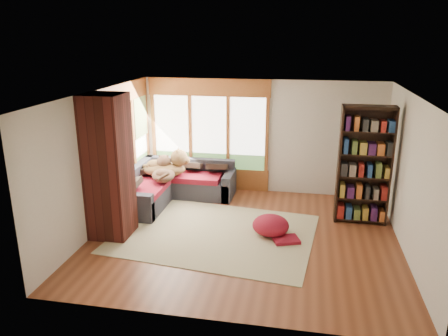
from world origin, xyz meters
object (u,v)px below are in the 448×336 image
at_px(area_rug, 215,233).
at_px(pouf, 271,225).
at_px(brick_chimney, 108,167).
at_px(dog_tan, 168,164).
at_px(sectional_sofa, 170,184).
at_px(bookshelf, 364,166).
at_px(dog_brindle, 164,169).

distance_m(area_rug, pouf, 1.04).
bearing_deg(brick_chimney, dog_tan, 77.08).
bearing_deg(sectional_sofa, brick_chimney, -106.89).
height_order(area_rug, pouf, pouf).
relative_size(area_rug, dog_tan, 3.35).
height_order(area_rug, bookshelf, bookshelf).
xyz_separation_m(sectional_sofa, area_rug, (1.41, -1.68, -0.30)).
bearing_deg(bookshelf, pouf, -151.24).
distance_m(brick_chimney, dog_brindle, 1.84).
distance_m(brick_chimney, dog_tan, 2.07).
bearing_deg(area_rug, dog_brindle, 136.60).
distance_m(area_rug, bookshelf, 3.11).
height_order(brick_chimney, sectional_sofa, brick_chimney).
height_order(bookshelf, pouf, bookshelf).
distance_m(pouf, dog_brindle, 2.76).
xyz_separation_m(brick_chimney, dog_tan, (0.45, 1.96, -0.49)).
height_order(dog_tan, dog_brindle, dog_tan).
relative_size(sectional_sofa, dog_brindle, 2.50).
relative_size(brick_chimney, pouf, 3.84).
xyz_separation_m(bookshelf, dog_brindle, (-4.10, 0.26, -0.40)).
height_order(sectional_sofa, dog_brindle, dog_brindle).
distance_m(sectional_sofa, bookshelf, 4.22).
bearing_deg(dog_tan, area_rug, -58.92).
xyz_separation_m(sectional_sofa, pouf, (2.42, -1.53, -0.11)).
height_order(bookshelf, dog_tan, bookshelf).
distance_m(sectional_sofa, area_rug, 2.21).
bearing_deg(dog_tan, bookshelf, -17.47).
height_order(brick_chimney, dog_tan, brick_chimney).
height_order(brick_chimney, dog_brindle, brick_chimney).
bearing_deg(bookshelf, brick_chimney, -162.37).
relative_size(pouf, dog_tan, 0.64).
bearing_deg(bookshelf, sectional_sofa, 171.59).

